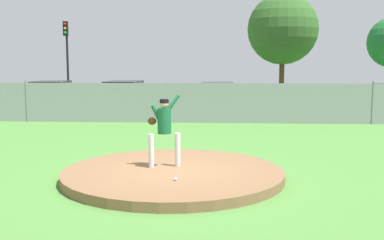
{
  "coord_description": "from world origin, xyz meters",
  "views": [
    {
      "loc": [
        1.04,
        -10.32,
        2.64
      ],
      "look_at": [
        0.31,
        2.12,
        1.1
      ],
      "focal_mm": 42.91,
      "sensor_mm": 36.0,
      "label": 1
    }
  ],
  "objects_px": {
    "baseball": "(175,179)",
    "parked_car_red": "(51,97)",
    "pitcher_youth": "(164,125)",
    "traffic_cone_orange": "(343,104)",
    "parked_car_slate": "(124,97)",
    "traffic_light_near": "(67,49)",
    "parked_car_champagne": "(217,98)"
  },
  "relations": [
    {
      "from": "baseball",
      "to": "parked_car_slate",
      "type": "relative_size",
      "value": 0.02
    },
    {
      "from": "parked_car_red",
      "to": "parked_car_slate",
      "type": "distance_m",
      "value": 4.27
    },
    {
      "from": "traffic_cone_orange",
      "to": "parked_car_red",
      "type": "bearing_deg",
      "value": -171.54
    },
    {
      "from": "pitcher_youth",
      "to": "parked_car_red",
      "type": "xyz_separation_m",
      "value": [
        -8.07,
        14.43,
        -0.41
      ]
    },
    {
      "from": "baseball",
      "to": "traffic_light_near",
      "type": "distance_m",
      "value": 22.01
    },
    {
      "from": "baseball",
      "to": "parked_car_slate",
      "type": "bearing_deg",
      "value": 105.6
    },
    {
      "from": "parked_car_red",
      "to": "parked_car_slate",
      "type": "bearing_deg",
      "value": -7.96
    },
    {
      "from": "baseball",
      "to": "traffic_light_near",
      "type": "relative_size",
      "value": 0.01
    },
    {
      "from": "traffic_light_near",
      "to": "parked_car_red",
      "type": "bearing_deg",
      "value": -84.19
    },
    {
      "from": "parked_car_red",
      "to": "parked_car_champagne",
      "type": "xyz_separation_m",
      "value": [
        9.22,
        -0.07,
        -0.01
      ]
    },
    {
      "from": "baseball",
      "to": "parked_car_champagne",
      "type": "xyz_separation_m",
      "value": [
        0.77,
        15.64,
        0.53
      ]
    },
    {
      "from": "pitcher_youth",
      "to": "parked_car_red",
      "type": "height_order",
      "value": "pitcher_youth"
    },
    {
      "from": "parked_car_red",
      "to": "parked_car_champagne",
      "type": "relative_size",
      "value": 1.04
    },
    {
      "from": "parked_car_red",
      "to": "parked_car_slate",
      "type": "relative_size",
      "value": 0.92
    },
    {
      "from": "baseball",
      "to": "traffic_cone_orange",
      "type": "bearing_deg",
      "value": 65.61
    },
    {
      "from": "parked_car_red",
      "to": "baseball",
      "type": "bearing_deg",
      "value": -61.72
    },
    {
      "from": "parked_car_slate",
      "to": "traffic_light_near",
      "type": "distance_m",
      "value": 7.2
    },
    {
      "from": "parked_car_slate",
      "to": "pitcher_youth",
      "type": "bearing_deg",
      "value": -74.52
    },
    {
      "from": "baseball",
      "to": "parked_car_red",
      "type": "relative_size",
      "value": 0.02
    },
    {
      "from": "parked_car_slate",
      "to": "traffic_light_near",
      "type": "relative_size",
      "value": 0.9
    },
    {
      "from": "parked_car_red",
      "to": "traffic_cone_orange",
      "type": "distance_m",
      "value": 16.9
    },
    {
      "from": "parked_car_champagne",
      "to": "traffic_light_near",
      "type": "xyz_separation_m",
      "value": [
        -9.64,
        4.22,
        2.81
      ]
    },
    {
      "from": "pitcher_youth",
      "to": "traffic_cone_orange",
      "type": "bearing_deg",
      "value": 62.95
    },
    {
      "from": "parked_car_red",
      "to": "traffic_cone_orange",
      "type": "relative_size",
      "value": 7.96
    },
    {
      "from": "traffic_cone_orange",
      "to": "parked_car_slate",
      "type": "bearing_deg",
      "value": -166.14
    },
    {
      "from": "pitcher_youth",
      "to": "parked_car_champagne",
      "type": "xyz_separation_m",
      "value": [
        1.16,
        14.37,
        -0.42
      ]
    },
    {
      "from": "parked_car_slate",
      "to": "parked_car_champagne",
      "type": "distance_m",
      "value": 5.02
    },
    {
      "from": "pitcher_youth",
      "to": "parked_car_red",
      "type": "distance_m",
      "value": 16.54
    },
    {
      "from": "pitcher_youth",
      "to": "traffic_light_near",
      "type": "distance_m",
      "value": 20.57
    },
    {
      "from": "baseball",
      "to": "parked_car_red",
      "type": "bearing_deg",
      "value": 118.28
    },
    {
      "from": "pitcher_youth",
      "to": "parked_car_slate",
      "type": "distance_m",
      "value": 14.37
    },
    {
      "from": "parked_car_red",
      "to": "traffic_cone_orange",
      "type": "xyz_separation_m",
      "value": [
        16.7,
        2.49,
        -0.53
      ]
    }
  ]
}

